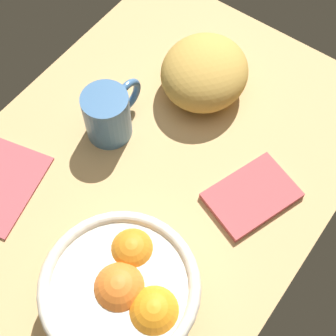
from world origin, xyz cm
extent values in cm
cube|color=tan|center=(0.00, 0.00, -1.50)|extent=(76.72, 54.34, 3.00)
cylinder|color=silver|center=(-18.39, -9.95, 1.08)|extent=(8.23, 8.23, 2.15)
cylinder|color=silver|center=(-18.39, -9.95, 5.06)|extent=(18.94, 18.94, 5.81)
torus|color=silver|center=(-18.39, -9.95, 7.96)|extent=(20.54, 20.54, 1.60)
sphere|color=orange|center=(-18.13, -15.20, 6.54)|extent=(6.81, 6.81, 6.81)
sphere|color=orange|center=(-13.44, -8.09, 6.44)|extent=(6.27, 6.27, 6.27)
sphere|color=orange|center=(-18.76, -9.75, 6.45)|extent=(6.31, 6.31, 6.31)
sphere|color=orange|center=(-18.39, -9.95, 6.58)|extent=(7.03, 7.03, 7.03)
ellipsoid|color=gold|center=(18.77, 2.20, 4.45)|extent=(18.61, 17.60, 8.91)
cube|color=#AC4C53|center=(-15.55, 16.69, 0.43)|extent=(17.04, 13.70, 0.87)
cube|color=#B24B4F|center=(5.87, -15.61, 0.56)|extent=(15.58, 13.04, 1.12)
cylinder|color=teal|center=(2.41, 9.69, 4.44)|extent=(7.46, 7.46, 8.89)
torus|color=teal|center=(7.34, 9.53, 4.44)|extent=(6.21, 1.39, 6.18)
camera|label=1|loc=(-29.04, -25.30, 70.22)|focal=54.09mm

